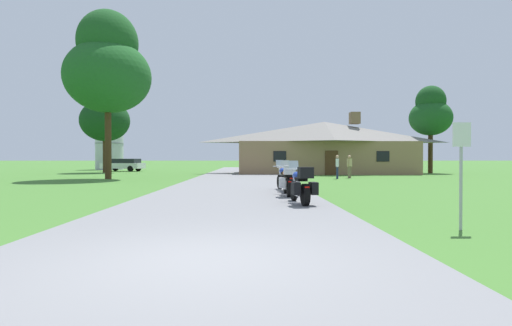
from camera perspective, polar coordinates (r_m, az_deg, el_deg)
name	(u,v)px	position (r m, az deg, el deg)	size (l,w,h in m)	color
ground_plane	(238,181)	(25.51, -2.52, -2.57)	(500.00, 500.00, 0.00)	#42752D
asphalt_driveway	(237,183)	(23.52, -2.64, -2.77)	(6.40, 80.00, 0.06)	slate
motorcycle_blue_nearest_to_camera	(301,186)	(12.26, 6.35, -3.19)	(0.87, 2.08, 1.30)	black
motorcycle_orange_second_in_row	(288,181)	(14.92, 4.52, -2.51)	(0.72, 2.08, 1.30)	black
motorcycle_blue_farthest_in_row	(286,178)	(17.26, 4.25, -2.08)	(0.99, 2.06, 1.30)	black
stone_lodge	(324,147)	(38.64, 9.56, 2.23)	(16.80, 6.94, 5.77)	#896B4C
bystander_tan_shirt_near_lodge	(349,165)	(30.25, 12.96, -0.32)	(0.42, 0.41, 1.67)	#75664C
bystander_white_shirt_beside_signpost	(337,166)	(28.97, 11.33, -0.35)	(0.30, 0.54, 1.67)	navy
metal_signpost_roadside	(461,162)	(9.03, 26.82, 0.10)	(0.36, 0.06, 2.14)	#9EA0A5
tree_left_near	(108,67)	(30.60, -20.06, 12.58)	(5.88, 5.88, 11.65)	#422D19
tree_left_far	(105,115)	(43.61, -20.41, 6.33)	(4.85, 4.85, 8.97)	#422D19
tree_right_of_lodge	(431,113)	(43.13, 23.28, 6.43)	(4.01, 4.01, 8.48)	#422D19
metal_silo_distant	(109,140)	(55.68, -19.86, 3.04)	(3.57, 3.57, 7.59)	#B2B7BC
parked_white_suv_far_left	(123,164)	(47.54, -18.10, -0.18)	(4.91, 2.88, 1.40)	silver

